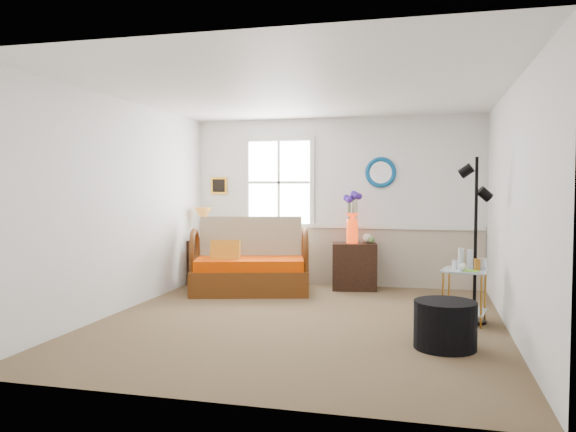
% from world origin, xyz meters
% --- Properties ---
extents(floor, '(4.50, 5.00, 0.01)m').
position_xyz_m(floor, '(0.00, 0.00, 0.00)').
color(floor, brown).
rests_on(floor, ground).
extents(ceiling, '(4.50, 5.00, 0.01)m').
position_xyz_m(ceiling, '(0.00, 0.00, 2.60)').
color(ceiling, white).
rests_on(ceiling, walls).
extents(walls, '(4.51, 5.01, 2.60)m').
position_xyz_m(walls, '(0.00, 0.00, 1.30)').
color(walls, white).
rests_on(walls, floor).
extents(wainscot, '(4.46, 0.02, 0.90)m').
position_xyz_m(wainscot, '(0.00, 2.48, 0.45)').
color(wainscot, tan).
rests_on(wainscot, walls).
extents(chair_rail, '(4.46, 0.04, 0.06)m').
position_xyz_m(chair_rail, '(0.00, 2.47, 0.92)').
color(chair_rail, white).
rests_on(chair_rail, walls).
extents(window, '(1.14, 0.06, 1.44)m').
position_xyz_m(window, '(-0.90, 2.47, 1.60)').
color(window, white).
rests_on(window, walls).
extents(picture, '(0.28, 0.03, 0.28)m').
position_xyz_m(picture, '(-1.92, 2.48, 1.55)').
color(picture, orange).
rests_on(picture, walls).
extents(mirror, '(0.47, 0.07, 0.47)m').
position_xyz_m(mirror, '(0.70, 2.48, 1.75)').
color(mirror, '#115D9F').
rests_on(mirror, walls).
extents(loveseat, '(1.84, 1.34, 1.08)m').
position_xyz_m(loveseat, '(-1.08, 1.52, 0.54)').
color(loveseat, '#4C2004').
rests_on(loveseat, floor).
extents(throw_pillow, '(0.43, 0.17, 0.42)m').
position_xyz_m(throw_pillow, '(-1.38, 1.31, 0.56)').
color(throw_pillow, '#DD5202').
rests_on(throw_pillow, loveseat).
extents(lamp_stand, '(0.47, 0.47, 0.68)m').
position_xyz_m(lamp_stand, '(-2.05, 2.05, 0.34)').
color(lamp_stand, '#321B10').
rests_on(lamp_stand, floor).
extents(table_lamp, '(0.38, 0.38, 0.52)m').
position_xyz_m(table_lamp, '(-2.04, 2.09, 0.94)').
color(table_lamp, '#BB6F27').
rests_on(table_lamp, lamp_stand).
extents(potted_plant, '(0.40, 0.42, 0.25)m').
position_xyz_m(potted_plant, '(-1.90, 2.01, 0.81)').
color(potted_plant, '#5C8240').
rests_on(potted_plant, lamp_stand).
extents(cabinet, '(0.70, 0.51, 0.70)m').
position_xyz_m(cabinet, '(0.35, 2.13, 0.35)').
color(cabinet, '#321B10').
rests_on(cabinet, floor).
extents(flower_vase, '(0.27, 0.27, 0.75)m').
position_xyz_m(flower_vase, '(0.32, 2.13, 1.07)').
color(flower_vase, '#F0370B').
rests_on(flower_vase, cabinet).
extents(side_table, '(0.56, 0.56, 0.61)m').
position_xyz_m(side_table, '(1.81, 0.38, 0.30)').
color(side_table, '#A46F22').
rests_on(side_table, floor).
extents(tabletop_items, '(0.45, 0.45, 0.22)m').
position_xyz_m(tabletop_items, '(1.86, 0.41, 0.72)').
color(tabletop_items, silver).
rests_on(tabletop_items, side_table).
extents(floor_lamp, '(0.32, 0.32, 1.86)m').
position_xyz_m(floor_lamp, '(1.92, 0.40, 0.93)').
color(floor_lamp, black).
rests_on(floor_lamp, floor).
extents(ottoman, '(0.71, 0.71, 0.45)m').
position_xyz_m(ottoman, '(1.58, -0.71, 0.23)').
color(ottoman, black).
rests_on(ottoman, floor).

